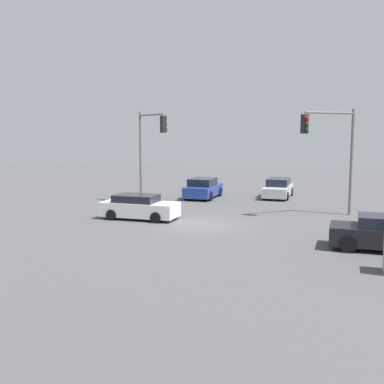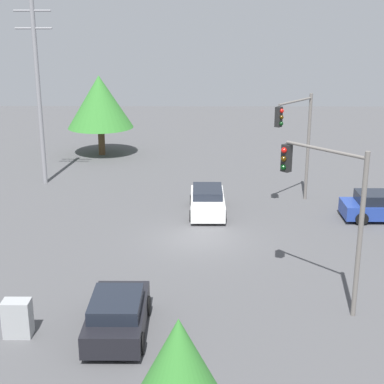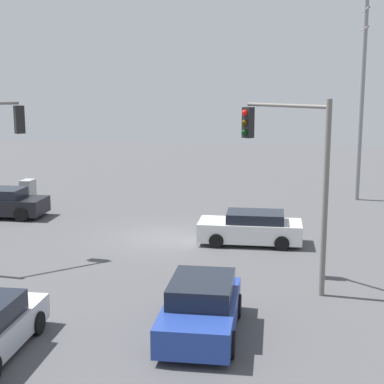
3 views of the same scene
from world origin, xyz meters
TOP-DOWN VIEW (x-y plane):
  - ground_plane at (0.00, 0.00)m, footprint 80.00×80.00m
  - sedan_white at (0.48, 3.79)m, footprint 1.93×4.27m
  - sedan_dark at (-2.83, -8.71)m, footprint 2.03×4.04m
  - sedan_blue at (9.66, 2.83)m, footprint 4.15×2.00m
  - traffic_signal_cross at (5.42, 5.23)m, footprint 2.43×2.83m
  - utility_pole_tall at (-9.82, 9.44)m, footprint 2.20×0.28m
  - electrical_cabinet at (-6.21, -8.90)m, footprint 0.94×0.61m

SIDE VIEW (x-z plane):
  - ground_plane at x=0.00m, z-range 0.00..0.00m
  - electrical_cabinet at x=-6.21m, z-range 0.00..1.32m
  - sedan_white at x=0.48m, z-range -0.02..1.35m
  - sedan_blue at x=9.66m, z-range -0.03..1.44m
  - sedan_dark at x=-2.83m, z-range -0.02..1.43m
  - traffic_signal_cross at x=5.42m, z-range 1.13..7.31m
  - utility_pole_tall at x=-9.82m, z-range 0.30..11.48m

